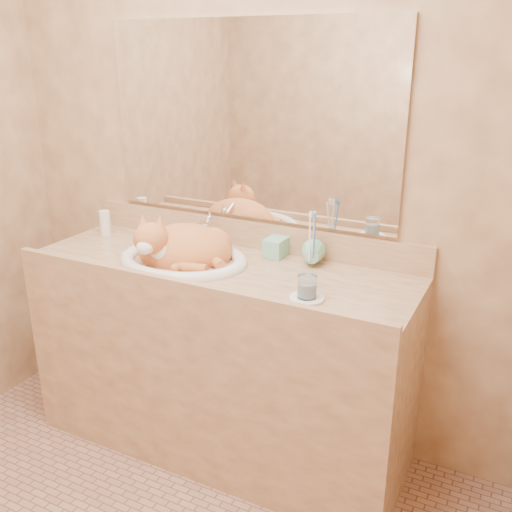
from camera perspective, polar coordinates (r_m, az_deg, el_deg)
The scene contains 12 objects.
wall_back at distance 2.42m, azimuth -0.69°, elevation 10.00°, with size 2.40×0.02×2.50m, color #8E6240.
vanity_counter at distance 2.48m, azimuth -3.60°, elevation -10.18°, with size 1.60×0.55×0.85m, color #8E613F, non-canonical shape.
mirror at distance 2.39m, azimuth -0.85°, elevation 13.26°, with size 1.30×0.02×0.80m, color white.
sink_basin at distance 2.33m, azimuth -7.36°, elevation 1.42°, with size 0.54×0.45×0.17m, color white, non-canonical shape.
faucet at distance 2.50m, azimuth -4.71°, elevation 2.58°, with size 0.04×0.11×0.15m, color white, non-canonical shape.
cat at distance 2.36m, azimuth -7.53°, elevation 1.07°, with size 0.39×0.32×0.22m, color #BF5E2C, non-canonical shape.
soap_dispenser at distance 2.33m, azimuth 1.44°, elevation 1.66°, with size 0.08×0.08×0.18m, color #7AC3A7.
toothbrush_cup at distance 2.25m, azimuth 5.56°, elevation -0.23°, with size 0.10×0.10×0.09m, color #7AC3A7.
toothbrushes at distance 2.22m, azimuth 5.64°, elevation 2.06°, with size 0.04×0.04×0.24m, color white, non-canonical shape.
saucer at distance 1.99m, azimuth 5.09°, elevation -4.25°, with size 0.12×0.12×0.01m, color white.
water_glass at distance 1.97m, azimuth 5.13°, elevation -3.06°, with size 0.07×0.07×0.08m, color white.
lotion_bottle at distance 2.75m, azimuth -14.85°, elevation 3.22°, with size 0.05×0.05×0.12m, color white.
Camera 1 is at (1.11, -1.12, 1.67)m, focal length 40.00 mm.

